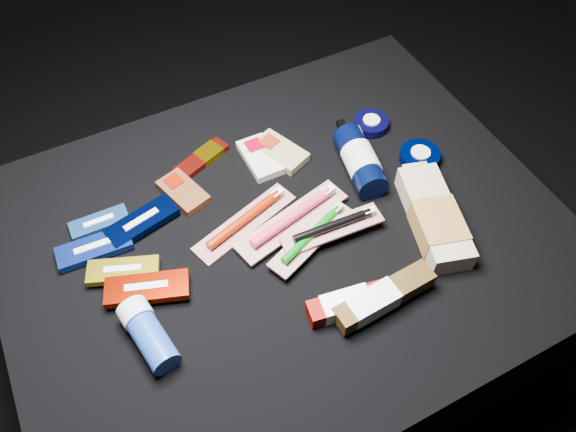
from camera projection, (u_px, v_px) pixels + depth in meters
name	position (u px, v px, depth m)	size (l,w,h in m)	color
ground	(284.00, 327.00, 1.33)	(3.00, 3.00, 0.00)	black
cloth_table	(284.00, 285.00, 1.17)	(0.98, 0.78, 0.40)	black
luna_bar_0	(99.00, 222.00, 1.01)	(0.10, 0.04, 0.01)	blue
luna_bar_1	(94.00, 248.00, 0.97)	(0.13, 0.06, 0.02)	#132B96
luna_bar_2	(142.00, 222.00, 1.00)	(0.14, 0.08, 0.02)	black
luna_bar_3	(123.00, 271.00, 0.94)	(0.13, 0.09, 0.02)	gold
luna_bar_4	(147.00, 288.00, 0.91)	(0.14, 0.09, 0.02)	#861401
clif_bar_0	(182.00, 191.00, 1.05)	(0.08, 0.11, 0.02)	#532A14
clif_bar_1	(259.00, 156.00, 1.10)	(0.06, 0.11, 0.02)	silver
clif_bar_2	(278.00, 151.00, 1.11)	(0.09, 0.12, 0.02)	#968655
power_bar	(204.00, 157.00, 1.10)	(0.12, 0.08, 0.01)	maroon
lotion_bottle	(360.00, 161.00, 1.06)	(0.09, 0.19, 0.06)	black
cream_tin_upper	(371.00, 124.00, 1.15)	(0.07, 0.07, 0.02)	black
cream_tin_lower	(420.00, 156.00, 1.10)	(0.08, 0.08, 0.02)	black
bodywash_bottle	(435.00, 219.00, 0.99)	(0.13, 0.23, 0.05)	tan
deodorant_stick	(148.00, 334.00, 0.86)	(0.07, 0.13, 0.05)	navy
toothbrush_pack_0	(246.00, 220.00, 1.01)	(0.22, 0.11, 0.02)	#A6A09C
toothbrush_pack_1	(293.00, 218.00, 1.00)	(0.23, 0.11, 0.03)	beige
toothbrush_pack_2	(313.00, 235.00, 0.97)	(0.19, 0.11, 0.02)	#B5ACA9
toothbrush_pack_3	(334.00, 227.00, 0.97)	(0.19, 0.05, 0.02)	#BCB4AE
toothpaste_carton_red	(354.00, 302.00, 0.90)	(0.17, 0.06, 0.03)	#770300
toothpaste_carton_green	(380.00, 299.00, 0.90)	(0.18, 0.05, 0.03)	#3B270C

